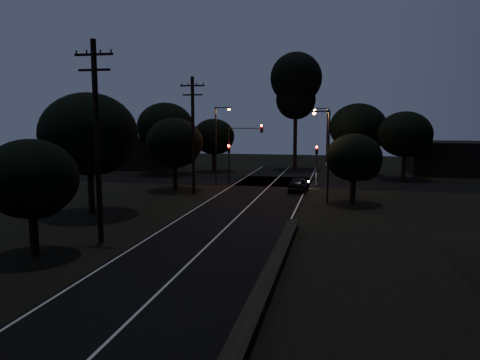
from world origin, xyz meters
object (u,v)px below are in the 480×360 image
at_px(utility_pole_far, 193,134).
at_px(streetlight_b, 325,139).
at_px(streetlight_c, 326,150).
at_px(signal_mast, 245,142).
at_px(signal_right, 317,158).
at_px(signal_left, 229,156).
at_px(car, 299,184).
at_px(streetlight_a, 218,140).
at_px(tall_pine, 296,85).
at_px(utility_pole_mid, 97,139).

relative_size(utility_pole_far, streetlight_b, 1.31).
relative_size(utility_pole_far, streetlight_c, 1.40).
bearing_deg(utility_pole_far, signal_mast, 68.89).
distance_m(signal_right, signal_mast, 7.66).
bearing_deg(signal_left, utility_pole_far, -99.94).
bearing_deg(streetlight_b, signal_mast, -154.01).
xyz_separation_m(signal_mast, streetlight_c, (8.74, -9.99, 0.01)).
bearing_deg(streetlight_c, car, 115.11).
bearing_deg(signal_right, streetlight_a, -168.66).
xyz_separation_m(signal_right, streetlight_c, (1.23, -9.99, 1.51)).
height_order(signal_right, streetlight_c, streetlight_c).
distance_m(tall_pine, streetlight_a, 19.28).
distance_m(utility_pole_mid, utility_pole_far, 17.00).
bearing_deg(tall_pine, streetlight_b, -68.62).
bearing_deg(signal_left, signal_mast, 0.13).
xyz_separation_m(signal_left, streetlight_b, (9.91, 4.01, 1.80)).
height_order(tall_pine, signal_mast, tall_pine).
xyz_separation_m(streetlight_b, car, (-2.11, -8.39, -3.95)).
bearing_deg(signal_right, signal_mast, 179.97).
bearing_deg(streetlight_c, utility_pole_far, 170.40).
height_order(utility_pole_mid, car, utility_pole_mid).
distance_m(utility_pole_mid, signal_mast, 25.22).
relative_size(tall_pine, signal_right, 3.78).
relative_size(tall_pine, streetlight_a, 1.94).
relative_size(signal_right, streetlight_b, 0.51).
xyz_separation_m(signal_right, streetlight_b, (0.71, 4.01, 1.80)).
bearing_deg(utility_pole_mid, signal_mast, 82.96).
bearing_deg(utility_pole_far, car, 21.42).
xyz_separation_m(streetlight_a, streetlight_b, (10.61, 6.00, 0.00)).
bearing_deg(streetlight_b, signal_left, -157.95).
height_order(utility_pole_mid, tall_pine, tall_pine).
distance_m(signal_mast, streetlight_c, 13.28).
bearing_deg(car, signal_left, -24.62).
bearing_deg(utility_pole_mid, streetlight_c, 51.74).
distance_m(utility_pole_far, car, 10.99).
bearing_deg(streetlight_c, streetlight_a, 144.31).
distance_m(streetlight_a, streetlight_c, 13.72).
height_order(utility_pole_far, streetlight_c, utility_pole_far).
distance_m(tall_pine, streetlight_b, 13.50).
xyz_separation_m(utility_pole_mid, streetlight_b, (11.31, 29.00, -1.10)).
relative_size(signal_left, signal_mast, 0.66).
bearing_deg(streetlight_b, signal_right, -100.00).
distance_m(tall_pine, signal_mast, 16.95).
distance_m(signal_left, streetlight_c, 14.52).
bearing_deg(signal_right, streetlight_c, -82.98).
relative_size(signal_mast, streetlight_c, 0.83).
height_order(streetlight_a, car, streetlight_a).
distance_m(tall_pine, car, 22.16).
height_order(tall_pine, signal_left, tall_pine).
xyz_separation_m(utility_pole_mid, signal_left, (1.40, 24.99, -2.90)).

